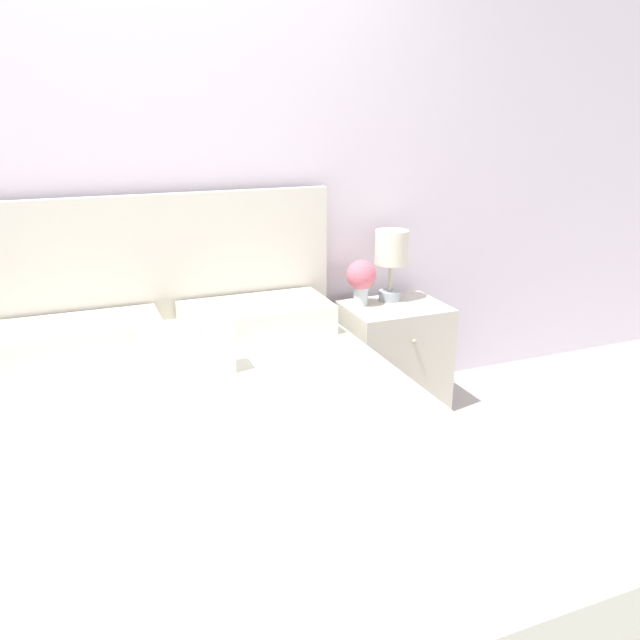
{
  "coord_description": "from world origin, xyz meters",
  "views": [
    {
      "loc": [
        -0.36,
        -2.95,
        1.54
      ],
      "look_at": [
        0.58,
        -0.6,
        0.69
      ],
      "focal_mm": 35.0,
      "sensor_mm": 36.0,
      "label": 1
    }
  ],
  "objects": [
    {
      "name": "ground_plane",
      "position": [
        0.0,
        0.0,
        0.0
      ],
      "size": [
        12.0,
        12.0,
        0.0
      ],
      "primitive_type": "plane",
      "color": "#BCB7B2"
    },
    {
      "name": "wall_back",
      "position": [
        0.0,
        0.07,
        1.3
      ],
      "size": [
        8.0,
        0.06,
        2.6
      ],
      "color": "white",
      "rests_on": "ground_plane"
    },
    {
      "name": "nightstand",
      "position": [
        1.15,
        -0.22,
        0.29
      ],
      "size": [
        0.52,
        0.42,
        0.57
      ],
      "color": "silver",
      "rests_on": "ground_plane"
    },
    {
      "name": "table_lamp",
      "position": [
        1.17,
        -0.12,
        0.83
      ],
      "size": [
        0.17,
        0.17,
        0.38
      ],
      "color": "#A8B2BC",
      "rests_on": "nightstand"
    },
    {
      "name": "bed",
      "position": [
        0.0,
        -1.02,
        0.3
      ],
      "size": [
        1.67,
        2.19,
        1.18
      ],
      "color": "tan",
      "rests_on": "ground_plane"
    },
    {
      "name": "flower_vase",
      "position": [
        0.99,
        -0.14,
        0.72
      ],
      "size": [
        0.15,
        0.15,
        0.24
      ],
      "color": "silver",
      "rests_on": "nightstand"
    }
  ]
}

